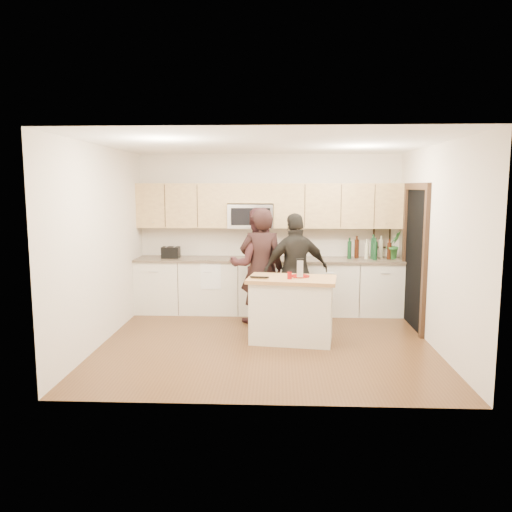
{
  "coord_description": "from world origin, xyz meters",
  "views": [
    {
      "loc": [
        0.16,
        -6.68,
        2.14
      ],
      "look_at": [
        -0.15,
        0.35,
        1.16
      ],
      "focal_mm": 35.0,
      "sensor_mm": 36.0,
      "label": 1
    }
  ],
  "objects_px": {
    "woman_center": "(257,266)",
    "woman_left": "(262,268)",
    "toaster": "(171,252)",
    "woman_right": "(296,271)",
    "island": "(292,309)"
  },
  "relations": [
    {
      "from": "toaster",
      "to": "woman_left",
      "type": "height_order",
      "value": "woman_left"
    },
    {
      "from": "island",
      "to": "woman_right",
      "type": "relative_size",
      "value": 0.73
    },
    {
      "from": "island",
      "to": "toaster",
      "type": "xyz_separation_m",
      "value": [
        -2.02,
        1.57,
        0.58
      ]
    },
    {
      "from": "island",
      "to": "woman_left",
      "type": "bearing_deg",
      "value": 128.76
    },
    {
      "from": "woman_left",
      "to": "woman_center",
      "type": "xyz_separation_m",
      "value": [
        -0.07,
        0.22,
        -0.0
      ]
    },
    {
      "from": "woman_left",
      "to": "woman_center",
      "type": "relative_size",
      "value": 1.0
    },
    {
      "from": "toaster",
      "to": "woman_center",
      "type": "relative_size",
      "value": 0.16
    },
    {
      "from": "woman_left",
      "to": "woman_center",
      "type": "distance_m",
      "value": 0.24
    },
    {
      "from": "woman_center",
      "to": "island",
      "type": "bearing_deg",
      "value": 111.59
    },
    {
      "from": "woman_right",
      "to": "island",
      "type": "bearing_deg",
      "value": 66.45
    },
    {
      "from": "toaster",
      "to": "woman_right",
      "type": "relative_size",
      "value": 0.17
    },
    {
      "from": "island",
      "to": "woman_right",
      "type": "bearing_deg",
      "value": 91.74
    },
    {
      "from": "toaster",
      "to": "woman_right",
      "type": "height_order",
      "value": "woman_right"
    },
    {
      "from": "woman_center",
      "to": "woman_left",
      "type": "bearing_deg",
      "value": 101.79
    },
    {
      "from": "island",
      "to": "woman_left",
      "type": "xyz_separation_m",
      "value": [
        -0.45,
        0.75,
        0.46
      ]
    }
  ]
}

